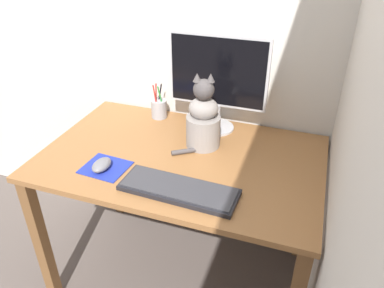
{
  "coord_description": "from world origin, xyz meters",
  "views": [
    {
      "loc": [
        0.48,
        -1.25,
        1.61
      ],
      "look_at": [
        0.07,
        -0.06,
        0.85
      ],
      "focal_mm": 35.0,
      "sensor_mm": 36.0,
      "label": 1
    }
  ],
  "objects_px": {
    "cat": "(203,120)",
    "pen_cup": "(159,108)",
    "computer_mouse_left": "(102,165)",
    "keyboard": "(179,189)",
    "monitor": "(218,78)"
  },
  "relations": [
    {
      "from": "computer_mouse_left",
      "to": "pen_cup",
      "type": "height_order",
      "value": "pen_cup"
    },
    {
      "from": "cat",
      "to": "pen_cup",
      "type": "xyz_separation_m",
      "value": [
        -0.29,
        0.19,
        -0.08
      ]
    },
    {
      "from": "pen_cup",
      "to": "computer_mouse_left",
      "type": "bearing_deg",
      "value": -93.63
    },
    {
      "from": "monitor",
      "to": "cat",
      "type": "relative_size",
      "value": 1.33
    },
    {
      "from": "keyboard",
      "to": "computer_mouse_left",
      "type": "height_order",
      "value": "computer_mouse_left"
    },
    {
      "from": "computer_mouse_left",
      "to": "monitor",
      "type": "bearing_deg",
      "value": 55.14
    },
    {
      "from": "pen_cup",
      "to": "keyboard",
      "type": "bearing_deg",
      "value": -59.9
    },
    {
      "from": "monitor",
      "to": "cat",
      "type": "xyz_separation_m",
      "value": [
        -0.01,
        -0.17,
        -0.13
      ]
    },
    {
      "from": "computer_mouse_left",
      "to": "cat",
      "type": "xyz_separation_m",
      "value": [
        0.32,
        0.31,
        0.1
      ]
    },
    {
      "from": "keyboard",
      "to": "computer_mouse_left",
      "type": "relative_size",
      "value": 4.38
    },
    {
      "from": "keyboard",
      "to": "cat",
      "type": "distance_m",
      "value": 0.36
    },
    {
      "from": "keyboard",
      "to": "cat",
      "type": "height_order",
      "value": "cat"
    },
    {
      "from": "monitor",
      "to": "keyboard",
      "type": "distance_m",
      "value": 0.57
    },
    {
      "from": "keyboard",
      "to": "pen_cup",
      "type": "xyz_separation_m",
      "value": [
        -0.31,
        0.54,
        0.04
      ]
    },
    {
      "from": "monitor",
      "to": "cat",
      "type": "height_order",
      "value": "monitor"
    }
  ]
}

